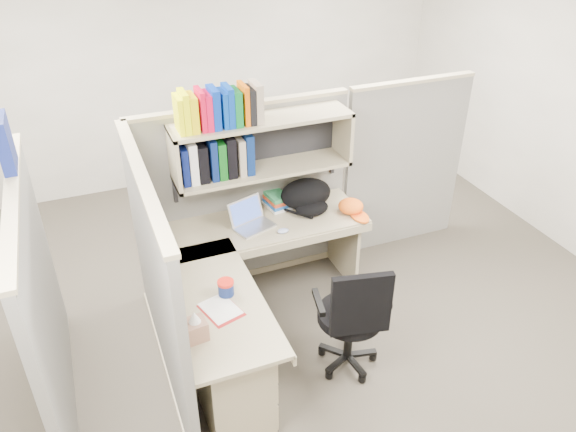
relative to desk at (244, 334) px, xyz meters
name	(u,v)px	position (x,y,z in m)	size (l,w,h in m)	color
ground	(284,338)	(0.41, 0.29, -0.44)	(6.00, 6.00, 0.00)	#333027
room_shell	(283,150)	(0.41, 0.29, 1.18)	(6.00, 6.00, 6.00)	#ACA79B
cubicle	(216,221)	(0.04, 0.74, 0.47)	(3.79, 1.84, 1.95)	slate
desk	(244,334)	(0.00, 0.00, 0.00)	(1.74, 1.75, 0.73)	gray
laptop	(253,216)	(0.36, 0.82, 0.40)	(0.31, 0.31, 0.22)	#B8B9BD
backpack	(309,197)	(0.87, 0.90, 0.42)	(0.43, 0.33, 0.25)	black
orange_cap	(351,206)	(1.18, 0.75, 0.35)	(0.21, 0.24, 0.11)	orange
snack_canister	(226,288)	(-0.08, 0.10, 0.35)	(0.11, 0.11, 0.11)	navy
tissue_box	(195,325)	(-0.36, -0.22, 0.39)	(0.13, 0.13, 0.20)	#9C6E58
mouse	(283,231)	(0.55, 0.66, 0.31)	(0.09, 0.06, 0.03)	#97A7D6
paper_cup	(242,208)	(0.34, 1.06, 0.34)	(0.07, 0.07, 0.10)	white
book_stack	(277,200)	(0.65, 1.06, 0.35)	(0.17, 0.24, 0.11)	gray
loose_paper	(220,308)	(-0.15, -0.02, 0.29)	(0.19, 0.26, 0.00)	white
task_chair	(351,333)	(0.73, -0.18, -0.09)	(0.55, 0.51, 0.98)	black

